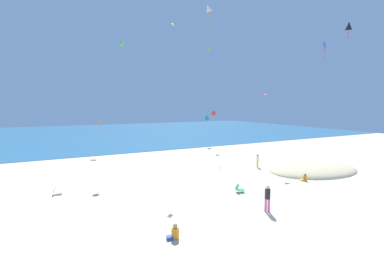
{
  "coord_description": "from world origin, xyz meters",
  "views": [
    {
      "loc": [
        -9.82,
        -13.02,
        6.69
      ],
      "look_at": [
        0.0,
        6.26,
        4.32
      ],
      "focal_mm": 24.72,
      "sensor_mm": 36.0,
      "label": 1
    }
  ],
  "objects_px": {
    "kite_magenta": "(266,94)",
    "person_0": "(267,197)",
    "beach_chair_far_right": "(239,188)",
    "beach_chair_mid_beach": "(57,190)",
    "kite_green": "(122,42)",
    "kite_lime": "(174,25)",
    "person_2": "(258,160)",
    "kite_white": "(208,8)",
    "kite_blue": "(325,45)",
    "kite_red": "(214,113)",
    "person_1": "(174,233)",
    "kite_black": "(349,26)",
    "kite_teal": "(207,117)",
    "kite_yellow": "(208,49)",
    "person_3": "(305,178)",
    "kite_orange": "(100,121)"
  },
  "relations": [
    {
      "from": "kite_yellow",
      "to": "kite_blue",
      "type": "bearing_deg",
      "value": -81.09
    },
    {
      "from": "person_0",
      "to": "kite_red",
      "type": "relative_size",
      "value": 0.9
    },
    {
      "from": "person_1",
      "to": "kite_white",
      "type": "bearing_deg",
      "value": -121.13
    },
    {
      "from": "person_1",
      "to": "kite_teal",
      "type": "xyz_separation_m",
      "value": [
        17.37,
        26.62,
        4.53
      ]
    },
    {
      "from": "person_0",
      "to": "kite_green",
      "type": "relative_size",
      "value": 0.96
    },
    {
      "from": "kite_orange",
      "to": "beach_chair_far_right",
      "type": "bearing_deg",
      "value": -71.36
    },
    {
      "from": "person_0",
      "to": "kite_red",
      "type": "bearing_deg",
      "value": -157.16
    },
    {
      "from": "kite_black",
      "to": "kite_lime",
      "type": "height_order",
      "value": "kite_lime"
    },
    {
      "from": "person_2",
      "to": "kite_teal",
      "type": "xyz_separation_m",
      "value": [
        3.16,
        16.4,
        4.01
      ]
    },
    {
      "from": "kite_lime",
      "to": "kite_white",
      "type": "distance_m",
      "value": 8.72
    },
    {
      "from": "kite_magenta",
      "to": "kite_white",
      "type": "xyz_separation_m",
      "value": [
        -10.23,
        -5.17,
        5.59
      ]
    },
    {
      "from": "kite_yellow",
      "to": "kite_white",
      "type": "height_order",
      "value": "kite_yellow"
    },
    {
      "from": "person_3",
      "to": "beach_chair_mid_beach",
      "type": "bearing_deg",
      "value": 6.36
    },
    {
      "from": "kite_blue",
      "to": "kite_magenta",
      "type": "bearing_deg",
      "value": 122.49
    },
    {
      "from": "kite_yellow",
      "to": "kite_lime",
      "type": "relative_size",
      "value": 0.76
    },
    {
      "from": "person_0",
      "to": "kite_lime",
      "type": "bearing_deg",
      "value": -130.63
    },
    {
      "from": "kite_yellow",
      "to": "beach_chair_far_right",
      "type": "bearing_deg",
      "value": -113.34
    },
    {
      "from": "kite_green",
      "to": "kite_lime",
      "type": "height_order",
      "value": "kite_lime"
    },
    {
      "from": "kite_blue",
      "to": "kite_lime",
      "type": "bearing_deg",
      "value": 146.57
    },
    {
      "from": "kite_lime",
      "to": "kite_white",
      "type": "bearing_deg",
      "value": -96.98
    },
    {
      "from": "kite_blue",
      "to": "kite_teal",
      "type": "bearing_deg",
      "value": 91.56
    },
    {
      "from": "person_2",
      "to": "kite_magenta",
      "type": "relative_size",
      "value": 1.25
    },
    {
      "from": "kite_orange",
      "to": "person_2",
      "type": "bearing_deg",
      "value": -47.58
    },
    {
      "from": "kite_green",
      "to": "kite_blue",
      "type": "relative_size",
      "value": 1.03
    },
    {
      "from": "kite_red",
      "to": "kite_white",
      "type": "height_order",
      "value": "kite_white"
    },
    {
      "from": "person_0",
      "to": "kite_magenta",
      "type": "xyz_separation_m",
      "value": [
        8.46,
        9.69,
        6.91
      ]
    },
    {
      "from": "kite_teal",
      "to": "kite_magenta",
      "type": "xyz_separation_m",
      "value": [
        -2.35,
        -16.46,
        3.07
      ]
    },
    {
      "from": "beach_chair_far_right",
      "to": "kite_orange",
      "type": "xyz_separation_m",
      "value": [
        -7.16,
        21.24,
        4.29
      ]
    },
    {
      "from": "kite_green",
      "to": "kite_blue",
      "type": "height_order",
      "value": "kite_green"
    },
    {
      "from": "kite_red",
      "to": "kite_magenta",
      "type": "xyz_separation_m",
      "value": [
        -0.98,
        -12.14,
        2.39
      ]
    },
    {
      "from": "beach_chair_far_right",
      "to": "beach_chair_mid_beach",
      "type": "xyz_separation_m",
      "value": [
        -12.6,
        5.89,
        -0.01
      ]
    },
    {
      "from": "kite_orange",
      "to": "kite_teal",
      "type": "xyz_separation_m",
      "value": [
        17.22,
        1.02,
        0.24
      ]
    },
    {
      "from": "person_1",
      "to": "beach_chair_mid_beach",
      "type": "bearing_deg",
      "value": -50.0
    },
    {
      "from": "person_1",
      "to": "person_3",
      "type": "distance_m",
      "value": 15.07
    },
    {
      "from": "kite_magenta",
      "to": "kite_green",
      "type": "bearing_deg",
      "value": 147.09
    },
    {
      "from": "beach_chair_mid_beach",
      "to": "kite_black",
      "type": "xyz_separation_m",
      "value": [
        21.36,
        -8.18,
        12.73
      ]
    },
    {
      "from": "kite_teal",
      "to": "kite_red",
      "type": "xyz_separation_m",
      "value": [
        -1.37,
        -4.32,
        0.69
      ]
    },
    {
      "from": "kite_yellow",
      "to": "kite_magenta",
      "type": "xyz_separation_m",
      "value": [
        -0.23,
        -12.6,
        -7.03
      ]
    },
    {
      "from": "beach_chair_far_right",
      "to": "kite_blue",
      "type": "relative_size",
      "value": 0.47
    },
    {
      "from": "kite_red",
      "to": "person_1",
      "type": "bearing_deg",
      "value": -125.68
    },
    {
      "from": "beach_chair_far_right",
      "to": "kite_black",
      "type": "height_order",
      "value": "kite_black"
    },
    {
      "from": "beach_chair_far_right",
      "to": "person_2",
      "type": "height_order",
      "value": "person_2"
    },
    {
      "from": "kite_white",
      "to": "kite_blue",
      "type": "bearing_deg",
      "value": 2.52
    },
    {
      "from": "beach_chair_far_right",
      "to": "person_1",
      "type": "xyz_separation_m",
      "value": [
        -7.32,
        -4.36,
        -0.0
      ]
    },
    {
      "from": "kite_green",
      "to": "kite_white",
      "type": "distance_m",
      "value": 14.05
    },
    {
      "from": "person_1",
      "to": "kite_green",
      "type": "xyz_separation_m",
      "value": [
        1.8,
        18.71,
        13.38
      ]
    },
    {
      "from": "person_0",
      "to": "kite_yellow",
      "type": "distance_m",
      "value": 27.69
    },
    {
      "from": "kite_magenta",
      "to": "person_0",
      "type": "bearing_deg",
      "value": -131.1
    },
    {
      "from": "kite_black",
      "to": "kite_teal",
      "type": "height_order",
      "value": "kite_black"
    },
    {
      "from": "kite_teal",
      "to": "kite_green",
      "type": "bearing_deg",
      "value": -153.08
    }
  ]
}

